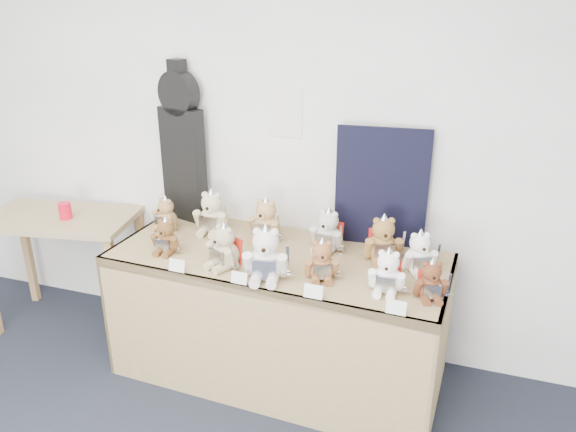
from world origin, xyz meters
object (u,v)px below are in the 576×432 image
(display_table, at_px, (273,288))
(teddy_back_left, at_px, (212,214))
(teddy_front_right, at_px, (322,262))
(teddy_front_far_right, at_px, (388,273))
(teddy_front_far_left, at_px, (166,237))
(teddy_front_left, at_px, (224,248))
(teddy_front_end, at_px, (431,282))
(guitar_case, at_px, (182,144))
(teddy_back_far_left, at_px, (166,215))
(side_table, at_px, (62,233))
(teddy_front_centre, at_px, (266,256))
(teddy_back_right, at_px, (383,241))
(teddy_back_end, at_px, (419,254))
(red_cup, at_px, (65,211))
(teddy_back_centre_right, at_px, (328,232))
(teddy_back_centre_left, at_px, (266,221))

(display_table, height_order, teddy_back_left, teddy_back_left)
(teddy_front_right, xyz_separation_m, teddy_front_far_right, (0.35, -0.03, 0.00))
(teddy_front_far_left, relative_size, teddy_front_left, 0.83)
(teddy_front_end, height_order, teddy_back_left, teddy_back_left)
(guitar_case, bearing_deg, teddy_back_far_left, -83.25)
(teddy_back_left, bearing_deg, guitar_case, 144.75)
(side_table, relative_size, teddy_front_end, 4.66)
(display_table, height_order, side_table, side_table)
(teddy_front_left, xyz_separation_m, teddy_front_far_right, (0.91, 0.01, -0.01))
(teddy_front_centre, height_order, teddy_back_right, teddy_front_centre)
(teddy_back_end, bearing_deg, teddy_back_right, 134.22)
(teddy_front_right, distance_m, teddy_back_end, 0.55)
(red_cup, xyz_separation_m, teddy_front_far_right, (2.20, -0.26, 0.03))
(teddy_front_far_right, relative_size, teddy_front_end, 1.13)
(teddy_front_centre, xyz_separation_m, teddy_front_right, (0.28, 0.09, -0.03))
(teddy_front_left, relative_size, teddy_back_centre_right, 1.00)
(side_table, xyz_separation_m, teddy_back_end, (2.41, -0.01, 0.22))
(display_table, bearing_deg, teddy_front_end, -6.05)
(teddy_front_far_right, distance_m, teddy_back_far_left, 1.53)
(teddy_back_far_left, bearing_deg, teddy_front_far_right, 6.04)
(side_table, height_order, teddy_front_left, teddy_front_left)
(display_table, xyz_separation_m, guitar_case, (-0.78, 0.43, 0.69))
(teddy_back_centre_right, bearing_deg, teddy_front_right, -68.23)
(guitar_case, relative_size, teddy_front_end, 4.52)
(teddy_back_centre_right, bearing_deg, teddy_front_far_left, -147.22)
(red_cup, bearing_deg, teddy_front_far_right, -6.80)
(teddy_front_right, xyz_separation_m, teddy_back_right, (0.27, 0.33, 0.02))
(side_table, xyz_separation_m, teddy_front_far_left, (0.98, -0.24, 0.21))
(teddy_front_centre, relative_size, teddy_back_left, 1.08)
(teddy_front_centre, distance_m, teddy_back_end, 0.84)
(teddy_front_far_right, height_order, teddy_back_left, teddy_back_left)
(teddy_front_right, xyz_separation_m, teddy_back_centre_right, (-0.06, 0.36, 0.01))
(teddy_back_end, bearing_deg, teddy_front_end, -99.26)
(side_table, bearing_deg, teddy_back_centre_right, -6.85)
(teddy_front_end, height_order, teddy_back_centre_right, teddy_back_centre_right)
(guitar_case, bearing_deg, teddy_back_centre_right, 6.60)
(guitar_case, relative_size, teddy_front_right, 4.16)
(teddy_front_far_left, height_order, teddy_back_end, teddy_back_end)
(display_table, distance_m, teddy_front_far_right, 0.74)
(teddy_front_right, height_order, teddy_back_right, teddy_back_right)
(teddy_back_centre_right, height_order, teddy_back_end, teddy_back_centre_right)
(teddy_back_left, relative_size, teddy_back_end, 1.18)
(red_cup, xyz_separation_m, teddy_back_centre_right, (1.78, 0.13, 0.04))
(teddy_front_centre, relative_size, teddy_back_centre_left, 1.13)
(teddy_front_centre, height_order, teddy_back_centre_left, teddy_front_centre)
(display_table, bearing_deg, teddy_back_centre_right, 47.15)
(teddy_front_far_left, bearing_deg, teddy_back_centre_right, 20.04)
(teddy_front_far_left, bearing_deg, teddy_front_centre, -10.90)
(display_table, height_order, teddy_front_far_right, teddy_front_far_right)
(side_table, distance_m, teddy_back_right, 2.21)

